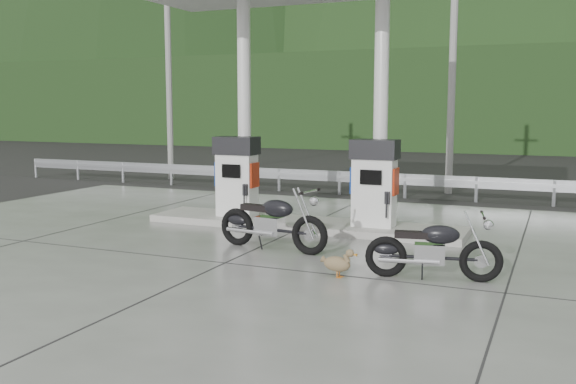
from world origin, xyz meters
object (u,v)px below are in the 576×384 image
at_px(gas_pump_left, 237,177).
at_px(gas_pump_right, 374,183).
at_px(duck, 337,264).
at_px(motorcycle_right, 433,250).
at_px(motorcycle_left, 272,222).

height_order(gas_pump_left, gas_pump_right, same).
bearing_deg(gas_pump_left, duck, -44.76).
bearing_deg(gas_pump_left, gas_pump_right, 0.00).
bearing_deg(gas_pump_left, motorcycle_right, -32.15).
height_order(gas_pump_left, motorcycle_right, gas_pump_left).
bearing_deg(gas_pump_right, duck, -83.32).
relative_size(gas_pump_left, gas_pump_right, 1.00).
height_order(gas_pump_left, duck, gas_pump_left).
relative_size(motorcycle_left, duck, 3.91).
height_order(gas_pump_right, duck, gas_pump_right).
xyz_separation_m(motorcycle_right, duck, (-1.39, -0.44, -0.26)).
xyz_separation_m(gas_pump_right, motorcycle_right, (1.81, -3.15, -0.59)).
relative_size(gas_pump_left, motorcycle_right, 0.94).
xyz_separation_m(gas_pump_left, motorcycle_right, (5.01, -3.15, -0.59)).
relative_size(motorcycle_right, duck, 3.52).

